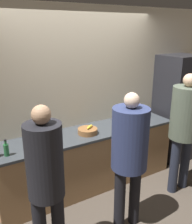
{
  "coord_description": "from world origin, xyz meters",
  "views": [
    {
      "loc": [
        -1.6,
        -2.53,
        2.27
      ],
      "look_at": [
        0.0,
        0.14,
        1.23
      ],
      "focal_mm": 40.0,
      "sensor_mm": 36.0,
      "label": 1
    }
  ],
  "objects_px": {
    "person_right": "(185,122)",
    "utensil_crock": "(27,138)",
    "cup_black": "(147,113)",
    "bottle_green": "(6,149)",
    "fruit_bowl": "(88,131)",
    "person_center": "(130,149)",
    "refrigerator": "(177,108)",
    "person_left": "(46,177)"
  },
  "relations": [
    {
      "from": "utensil_crock",
      "to": "bottle_green",
      "type": "bearing_deg",
      "value": -144.3
    },
    {
      "from": "utensil_crock",
      "to": "bottle_green",
      "type": "xyz_separation_m",
      "value": [
        -0.31,
        -0.22,
        0.02
      ]
    },
    {
      "from": "person_center",
      "to": "fruit_bowl",
      "type": "bearing_deg",
      "value": 91.71
    },
    {
      "from": "person_left",
      "to": "bottle_green",
      "type": "relative_size",
      "value": 8.27
    },
    {
      "from": "utensil_crock",
      "to": "bottle_green",
      "type": "height_order",
      "value": "utensil_crock"
    },
    {
      "from": "person_center",
      "to": "bottle_green",
      "type": "height_order",
      "value": "person_center"
    },
    {
      "from": "fruit_bowl",
      "to": "utensil_crock",
      "type": "bearing_deg",
      "value": 170.04
    },
    {
      "from": "refrigerator",
      "to": "person_left",
      "type": "distance_m",
      "value": 2.95
    },
    {
      "from": "person_center",
      "to": "utensil_crock",
      "type": "bearing_deg",
      "value": 128.83
    },
    {
      "from": "refrigerator",
      "to": "fruit_bowl",
      "type": "bearing_deg",
      "value": -178.01
    },
    {
      "from": "person_right",
      "to": "utensil_crock",
      "type": "height_order",
      "value": "person_right"
    },
    {
      "from": "person_right",
      "to": "person_center",
      "type": "bearing_deg",
      "value": -170.32
    },
    {
      "from": "refrigerator",
      "to": "fruit_bowl",
      "type": "distance_m",
      "value": 1.85
    },
    {
      "from": "person_left",
      "to": "utensil_crock",
      "type": "height_order",
      "value": "person_left"
    },
    {
      "from": "refrigerator",
      "to": "person_right",
      "type": "xyz_separation_m",
      "value": [
        -0.72,
        -0.77,
        0.13
      ]
    },
    {
      "from": "refrigerator",
      "to": "utensil_crock",
      "type": "bearing_deg",
      "value": 178.33
    },
    {
      "from": "person_right",
      "to": "bottle_green",
      "type": "distance_m",
      "value": 2.33
    },
    {
      "from": "bottle_green",
      "to": "person_right",
      "type": "bearing_deg",
      "value": -15.65
    },
    {
      "from": "refrigerator",
      "to": "person_left",
      "type": "bearing_deg",
      "value": -160.83
    },
    {
      "from": "utensil_crock",
      "to": "cup_black",
      "type": "relative_size",
      "value": 2.42
    },
    {
      "from": "person_right",
      "to": "fruit_bowl",
      "type": "xyz_separation_m",
      "value": [
        -1.13,
        0.71,
        -0.14
      ]
    },
    {
      "from": "refrigerator",
      "to": "person_left",
      "type": "relative_size",
      "value": 1.11
    },
    {
      "from": "person_left",
      "to": "person_center",
      "type": "height_order",
      "value": "person_left"
    },
    {
      "from": "fruit_bowl",
      "to": "cup_black",
      "type": "xyz_separation_m",
      "value": [
        1.23,
        0.15,
        0.01
      ]
    },
    {
      "from": "refrigerator",
      "to": "person_center",
      "type": "height_order",
      "value": "refrigerator"
    },
    {
      "from": "utensil_crock",
      "to": "cup_black",
      "type": "height_order",
      "value": "utensil_crock"
    },
    {
      "from": "refrigerator",
      "to": "person_center",
      "type": "bearing_deg",
      "value": -152.26
    },
    {
      "from": "person_left",
      "to": "utensil_crock",
      "type": "distance_m",
      "value": 1.06
    },
    {
      "from": "person_left",
      "to": "utensil_crock",
      "type": "bearing_deg",
      "value": 82.74
    },
    {
      "from": "person_right",
      "to": "utensil_crock",
      "type": "bearing_deg",
      "value": 156.34
    },
    {
      "from": "person_center",
      "to": "fruit_bowl",
      "type": "xyz_separation_m",
      "value": [
        -0.03,
        0.89,
        -0.1
      ]
    },
    {
      "from": "refrigerator",
      "to": "cup_black",
      "type": "relative_size",
      "value": 19.53
    },
    {
      "from": "person_right",
      "to": "cup_black",
      "type": "bearing_deg",
      "value": 83.45
    },
    {
      "from": "refrigerator",
      "to": "cup_black",
      "type": "xyz_separation_m",
      "value": [
        -0.62,
        0.09,
        -0.0
      ]
    },
    {
      "from": "utensil_crock",
      "to": "person_left",
      "type": "bearing_deg",
      "value": -97.26
    },
    {
      "from": "refrigerator",
      "to": "bottle_green",
      "type": "height_order",
      "value": "refrigerator"
    },
    {
      "from": "utensil_crock",
      "to": "refrigerator",
      "type": "bearing_deg",
      "value": -1.67
    },
    {
      "from": "person_center",
      "to": "cup_black",
      "type": "height_order",
      "value": "person_center"
    },
    {
      "from": "refrigerator",
      "to": "person_center",
      "type": "distance_m",
      "value": 2.06
    },
    {
      "from": "person_left",
      "to": "bottle_green",
      "type": "height_order",
      "value": "person_left"
    },
    {
      "from": "person_right",
      "to": "bottle_green",
      "type": "bearing_deg",
      "value": 164.35
    },
    {
      "from": "person_right",
      "to": "refrigerator",
      "type": "bearing_deg",
      "value": 46.9
    }
  ]
}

